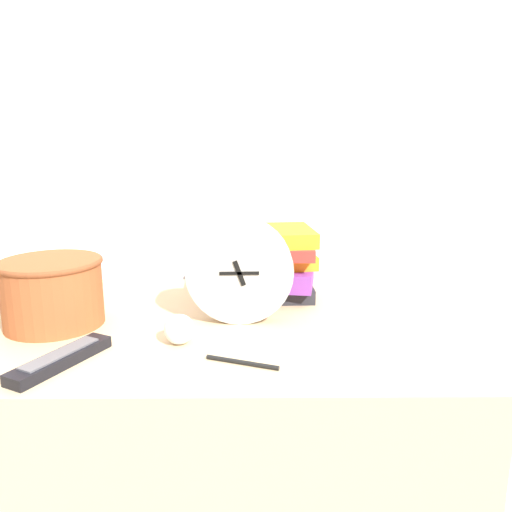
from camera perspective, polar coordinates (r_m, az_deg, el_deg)
The scene contains 8 objects.
wall_back at distance 1.40m, azimuth -8.01°, elevation 16.04°, with size 6.00×0.04×2.40m.
desk at distance 1.26m, azimuth -9.17°, elevation -23.51°, with size 1.16×0.65×0.75m.
desk_clock at distance 1.03m, azimuth -1.89°, elevation -1.72°, with size 0.22×0.04×0.22m.
book_stack at distance 1.20m, azimuth 1.57°, elevation -0.71°, with size 0.24×0.20×0.17m.
basket at distance 1.11m, azimuth -22.25°, elevation -3.61°, with size 0.21×0.21×0.14m.
tv_remote at distance 0.93m, azimuth -21.40°, elevation -10.91°, with size 0.13×0.20×0.02m.
crumpled_paper_ball at distance 0.96m, azimuth -8.76°, elevation -8.28°, with size 0.06×0.06×0.06m.
pen at distance 0.87m, azimuth -1.60°, elevation -12.05°, with size 0.13×0.05×0.01m.
Camera 1 is at (0.18, -0.68, 1.13)m, focal length 35.00 mm.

